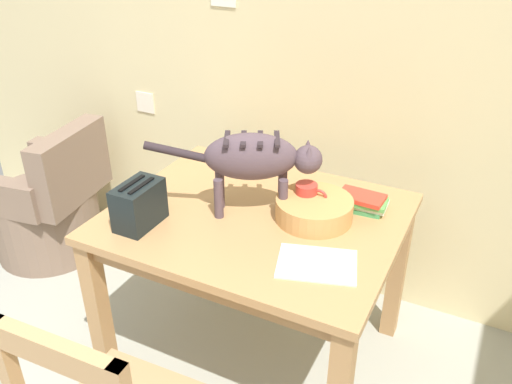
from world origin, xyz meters
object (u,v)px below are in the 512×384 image
at_px(saucer_bowl, 305,208).
at_px(wicker_basket, 314,209).
at_px(magazine, 317,264).
at_px(wicker_armchair, 50,210).
at_px(cat, 256,159).
at_px(book_stack, 362,202).
at_px(dining_table, 256,234).
at_px(toaster, 139,205).
at_px(coffee_mug, 307,195).

relative_size(saucer_bowl, wicker_basket, 0.61).
relative_size(magazine, wicker_armchair, 0.35).
bearing_deg(wicker_basket, saucer_bowl, 144.83).
xyz_separation_m(magazine, wicker_armchair, (-1.77, 0.42, -0.48)).
relative_size(saucer_bowl, magazine, 0.68).
height_order(cat, book_stack, cat).
bearing_deg(dining_table, wicker_basket, 17.80).
relative_size(book_stack, toaster, 1.01).
relative_size(cat, toaster, 3.10).
relative_size(dining_table, wicker_armchair, 1.44).
bearing_deg(toaster, saucer_bowl, 34.69).
height_order(dining_table, coffee_mug, coffee_mug).
bearing_deg(wicker_armchair, toaster, -122.22).
height_order(wicker_basket, toaster, toaster).
bearing_deg(coffee_mug, wicker_armchair, 176.19).
xyz_separation_m(dining_table, wicker_basket, (0.22, 0.07, 0.14)).
height_order(book_stack, wicker_basket, wicker_basket).
distance_m(dining_table, book_stack, 0.45).
bearing_deg(cat, dining_table, -1.94).
relative_size(dining_table, saucer_bowl, 6.17).
bearing_deg(coffee_mug, dining_table, -148.94).
distance_m(cat, wicker_basket, 0.30).
bearing_deg(wicker_basket, coffee_mug, 142.72).
distance_m(book_stack, wicker_basket, 0.21).
height_order(dining_table, cat, cat).
bearing_deg(toaster, cat, 38.43).
bearing_deg(magazine, saucer_bowl, 101.67).
bearing_deg(dining_table, wicker_armchair, 171.65).
xyz_separation_m(cat, wicker_armchair, (-1.43, 0.19, -0.71)).
distance_m(cat, book_stack, 0.47).
xyz_separation_m(dining_table, magazine, (0.33, -0.20, 0.10)).
distance_m(dining_table, magazine, 0.40).
distance_m(saucer_bowl, book_stack, 0.23).
bearing_deg(saucer_bowl, cat, -153.96).
relative_size(cat, wicker_armchair, 0.79).
relative_size(saucer_bowl, coffee_mug, 1.40).
height_order(dining_table, book_stack, book_stack).
height_order(coffee_mug, book_stack, coffee_mug).
xyz_separation_m(wicker_basket, wicker_armchair, (-1.65, 0.14, -0.52)).
height_order(coffee_mug, wicker_basket, coffee_mug).
height_order(saucer_bowl, wicker_armchair, saucer_bowl).
bearing_deg(magazine, book_stack, 69.51).
height_order(dining_table, saucer_bowl, saucer_bowl).
distance_m(toaster, wicker_armchair, 1.30).
bearing_deg(magazine, wicker_armchair, 150.09).
distance_m(cat, wicker_armchair, 1.61).
height_order(cat, wicker_basket, cat).
distance_m(saucer_bowl, wicker_armchair, 1.68).
xyz_separation_m(coffee_mug, book_stack, (0.19, 0.12, -0.05)).
bearing_deg(toaster, coffee_mug, 34.51).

